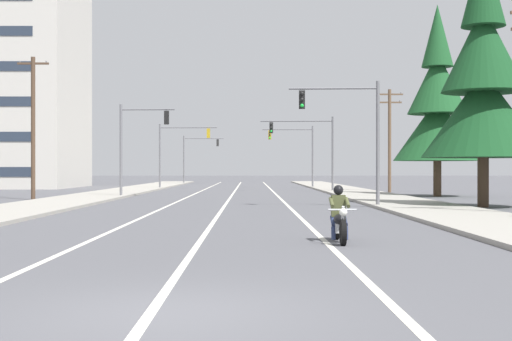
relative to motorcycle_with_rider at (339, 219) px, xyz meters
name	(u,v)px	position (x,y,z in m)	size (l,w,h in m)	color
ground_plane	(168,313)	(-3.36, -9.04, -0.59)	(400.00, 400.00, 0.00)	#515156
lane_stripe_center	(233,194)	(-3.58, 35.96, -0.58)	(0.16, 100.00, 0.01)	beige
lane_stripe_left	(195,194)	(-6.46, 35.96, -0.58)	(0.16, 100.00, 0.01)	beige
lane_stripe_right	(276,194)	(-0.34, 35.96, -0.58)	(0.16, 100.00, 0.01)	beige
sidewalk_kerb_right	(369,195)	(5.88, 30.96, -0.52)	(4.40, 110.00, 0.14)	#9E998E
sidewalk_kerb_left	(99,196)	(-12.59, 30.96, -0.52)	(4.40, 110.00, 0.14)	#9E998E
motorcycle_with_rider	(339,219)	(0.00, 0.00, 0.00)	(0.70, 2.19, 1.46)	black
traffic_signal_near_right	(352,124)	(2.74, 16.96, 3.49)	(4.46, 0.45, 6.20)	slate
traffic_signal_near_left	(136,137)	(-9.88, 29.66, 3.44)	(3.70, 0.42, 6.20)	slate
traffic_signal_mid_right	(311,141)	(2.76, 40.93, 3.58)	(6.03, 0.55, 6.20)	slate
traffic_signal_mid_left	(177,145)	(-9.28, 50.48, 3.55)	(5.56, 0.50, 6.20)	slate
traffic_signal_far_right	(298,147)	(2.52, 53.58, 3.53)	(5.13, 0.37, 6.20)	slate
traffic_signal_far_left	(196,152)	(-9.31, 74.61, 3.53)	(5.20, 0.61, 6.20)	slate
utility_pole_left_near	(33,125)	(-15.54, 25.70, 3.97)	(1.91, 0.26, 8.73)	#4C3828
utility_pole_right_far	(390,137)	(9.00, 39.69, 3.92)	(2.16, 0.26, 8.32)	brown
conifer_tree_right_verge_near	(483,84)	(9.17, 16.84, 5.45)	(5.98, 5.98, 13.17)	#423023
conifer_tree_right_verge_far	(437,108)	(10.60, 30.98, 5.47)	(6.00, 6.00, 13.21)	#4C3828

